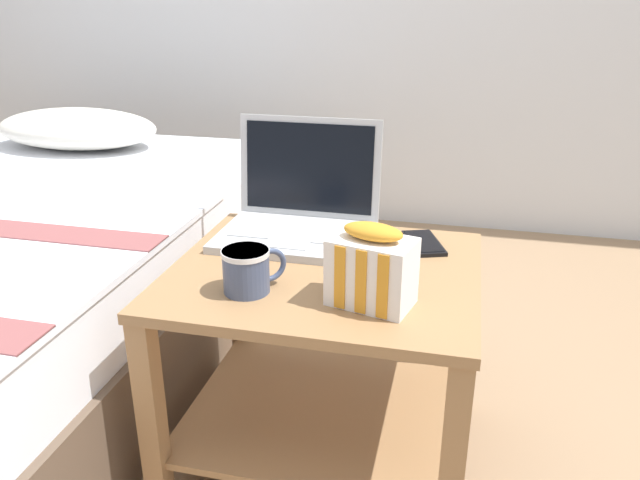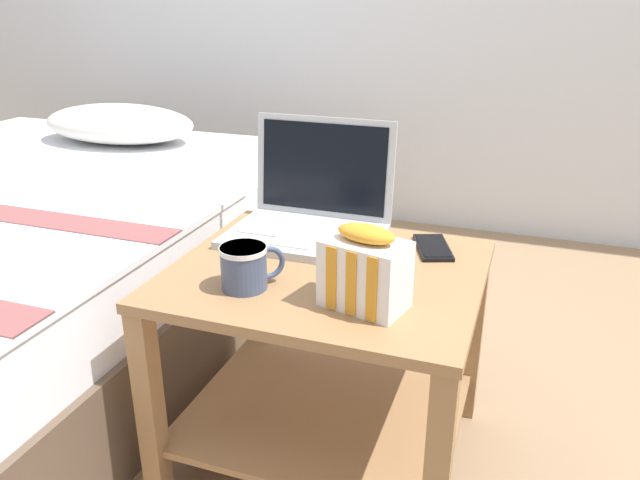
{
  "view_description": "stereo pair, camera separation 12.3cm",
  "coord_description": "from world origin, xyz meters",
  "px_view_note": "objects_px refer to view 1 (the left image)",
  "views": [
    {
      "loc": [
        0.27,
        -1.15,
        1.01
      ],
      "look_at": [
        0.0,
        -0.04,
        0.55
      ],
      "focal_mm": 35.0,
      "sensor_mm": 36.0,
      "label": 1
    },
    {
      "loc": [
        0.38,
        -1.12,
        1.01
      ],
      "look_at": [
        0.0,
        -0.04,
        0.55
      ],
      "focal_mm": 35.0,
      "sensor_mm": 36.0,
      "label": 2
    }
  ],
  "objects_px": {
    "laptop": "(300,213)",
    "mug_front_left": "(247,268)",
    "snack_bag": "(372,268)",
    "cell_phone": "(424,243)"
  },
  "relations": [
    {
      "from": "laptop",
      "to": "mug_front_left",
      "type": "bearing_deg",
      "value": -93.25
    },
    {
      "from": "laptop",
      "to": "mug_front_left",
      "type": "height_order",
      "value": "laptop"
    },
    {
      "from": "snack_bag",
      "to": "cell_phone",
      "type": "distance_m",
      "value": 0.32
    },
    {
      "from": "mug_front_left",
      "to": "laptop",
      "type": "bearing_deg",
      "value": 86.75
    },
    {
      "from": "laptop",
      "to": "cell_phone",
      "type": "xyz_separation_m",
      "value": [
        0.29,
        -0.0,
        -0.05
      ]
    },
    {
      "from": "snack_bag",
      "to": "mug_front_left",
      "type": "bearing_deg",
      "value": -178.96
    },
    {
      "from": "mug_front_left",
      "to": "snack_bag",
      "type": "bearing_deg",
      "value": 1.04
    },
    {
      "from": "mug_front_left",
      "to": "snack_bag",
      "type": "height_order",
      "value": "snack_bag"
    },
    {
      "from": "mug_front_left",
      "to": "snack_bag",
      "type": "distance_m",
      "value": 0.24
    },
    {
      "from": "laptop",
      "to": "snack_bag",
      "type": "height_order",
      "value": "laptop"
    }
  ]
}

